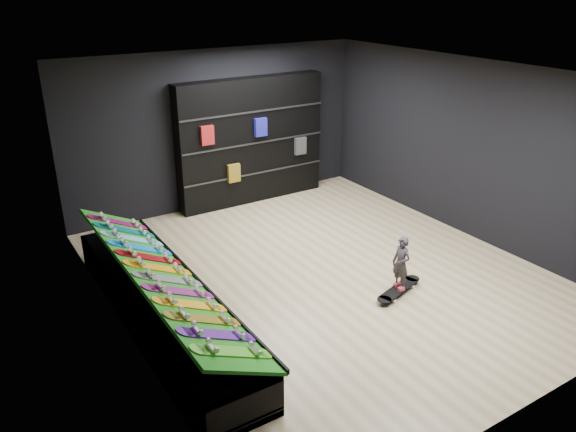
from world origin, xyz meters
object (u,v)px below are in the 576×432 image
back_shelving (251,141)px  child (400,273)px  display_rack (162,308)px  floor_skateboard (399,291)px

back_shelving → child: 4.47m
display_rack → child: bearing=-18.8°
back_shelving → display_rack: bearing=-133.7°
display_rack → back_shelving: 4.69m
back_shelving → child: back_shelving is taller
display_rack → back_shelving: (3.17, 3.32, 0.97)m
floor_skateboard → back_shelving: bearing=72.8°
floor_skateboard → child: (0.00, 0.00, 0.29)m
display_rack → back_shelving: bearing=46.3°
floor_skateboard → display_rack: bearing=144.6°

